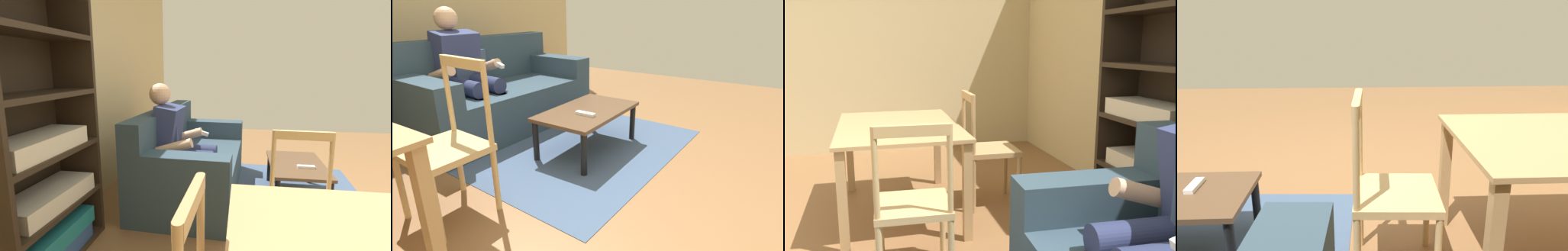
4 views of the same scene
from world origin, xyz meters
The scene contains 3 objects.
ground_plane centered at (0.00, 0.00, 0.00)m, with size 8.92×8.92×0.00m, color brown.
tv_remote centered at (0.77, 0.55, 0.38)m, with size 0.05×0.17×0.02m, color white.
dining_chair_facing_couch centered at (-0.31, 0.79, 0.44)m, with size 0.44×0.44×0.93m.
Camera 4 is at (-0.15, 2.42, 1.28)m, focal length 33.00 mm.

